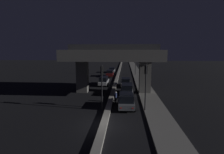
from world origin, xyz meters
The scene contains 15 objects.
ground_plane centered at (0.00, 0.00, 0.00)m, with size 200.00×200.00×0.00m, color black.
median_divider centered at (0.00, 35.00, 0.17)m, with size 0.68×126.00×0.33m, color gray.
sidewalk_right centered at (5.58, 28.00, 0.08)m, with size 2.78×126.00×0.16m, color slate.
elevated_overpass centered at (0.00, 12.99, 5.91)m, with size 14.93×10.20×7.98m.
traffic_light_left_of_median centered at (-0.74, 4.27, 3.67)m, with size 0.30×0.49×5.41m.
traffic_light_right_of_median centered at (4.29, 4.27, 3.74)m, with size 0.30×0.49×5.51m.
street_lamp centered at (4.59, 33.74, 4.64)m, with size 2.10×0.32×7.86m.
car_grey_lead centered at (2.12, 5.16, 0.95)m, with size 2.14×4.01×1.77m.
car_silver_second centered at (2.27, 11.22, 0.96)m, with size 1.96×4.02×1.80m.
car_grey_third centered at (2.10, 17.94, 0.85)m, with size 1.95×4.26×1.65m.
car_white_lead_oncoming centered at (-2.34, 19.16, 0.90)m, with size 1.87×4.80×1.68m.
car_dark_red_second_oncoming centered at (-2.07, 30.58, 0.89)m, with size 2.02×4.67×1.75m.
car_white_third_oncoming centered at (-2.13, 38.69, 0.83)m, with size 2.02×4.21×1.61m.
motorcycle_black_filtering_near centered at (0.71, 7.47, 0.63)m, with size 0.34×1.78×1.49m.
pedestrian_on_sidewalk centered at (5.89, 13.40, 1.03)m, with size 0.31×0.31×1.72m.
Camera 1 is at (1.91, -15.58, 7.11)m, focal length 28.00 mm.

